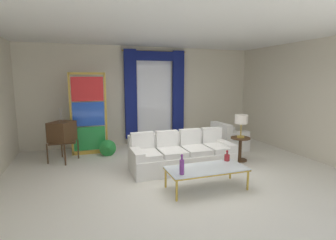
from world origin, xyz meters
TOP-DOWN VIEW (x-y plane):
  - ground_plane at (0.00, 0.00)m, footprint 16.00×16.00m
  - wall_rear at (0.00, 3.06)m, footprint 8.00×0.12m
  - wall_right at (3.66, 0.60)m, footprint 0.12×7.00m
  - ceiling_slab at (0.00, 0.80)m, footprint 8.00×7.60m
  - curtained_window at (0.31, 2.89)m, footprint 2.00×0.17m
  - couch_white_long at (0.21, 0.40)m, footprint 2.35×0.94m
  - coffee_table at (0.23, -0.84)m, footprint 1.48×0.67m
  - bottle_blue_decanter at (0.81, -0.59)m, footprint 0.11×0.11m
  - bottle_crystal_tall at (-0.33, -1.01)m, footprint 0.08×0.08m
  - vintage_tv at (-2.39, 1.79)m, footprint 0.74×0.76m
  - armchair_white at (2.06, 1.40)m, footprint 0.90×0.89m
  - stained_glass_divider at (-1.73, 2.23)m, footprint 0.95×0.05m
  - peacock_figurine at (-1.29, 1.82)m, footprint 0.44×0.60m
  - round_side_table at (1.81, 0.42)m, footprint 0.48×0.48m
  - table_lamp_brass at (1.81, 0.42)m, footprint 0.32×0.32m

SIDE VIEW (x-z plane):
  - ground_plane at x=0.00m, z-range 0.00..0.00m
  - peacock_figurine at x=-1.29m, z-range -0.03..0.47m
  - armchair_white at x=2.06m, z-range -0.11..0.69m
  - couch_white_long at x=0.21m, z-range -0.12..0.74m
  - round_side_table at x=1.81m, z-range 0.06..0.65m
  - coffee_table at x=0.23m, z-range 0.17..0.58m
  - bottle_blue_decanter at x=0.81m, z-range 0.38..0.59m
  - bottle_crystal_tall at x=-0.33m, z-range 0.38..0.74m
  - vintage_tv at x=-2.39m, z-range 0.06..1.40m
  - table_lamp_brass at x=1.81m, z-range 0.74..1.31m
  - stained_glass_divider at x=-1.73m, z-range -0.04..2.16m
  - wall_rear at x=0.00m, z-range 0.00..3.00m
  - wall_right at x=3.66m, z-range 0.00..3.00m
  - curtained_window at x=0.31m, z-range 0.39..3.09m
  - ceiling_slab at x=0.00m, z-range 3.00..3.04m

